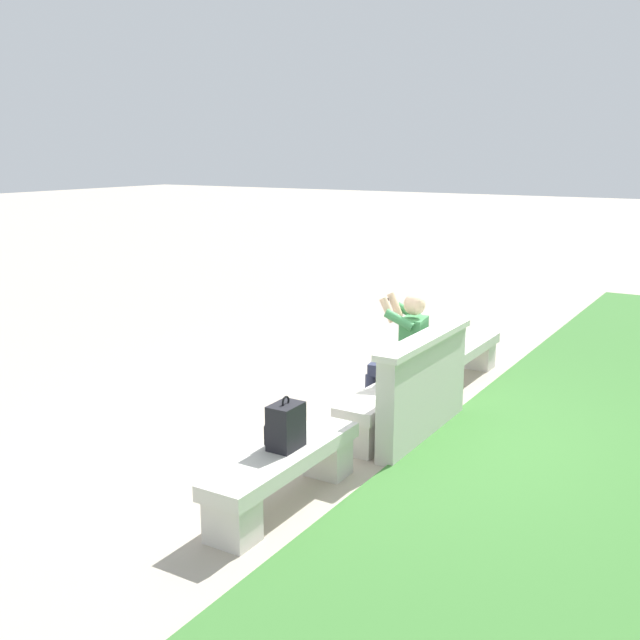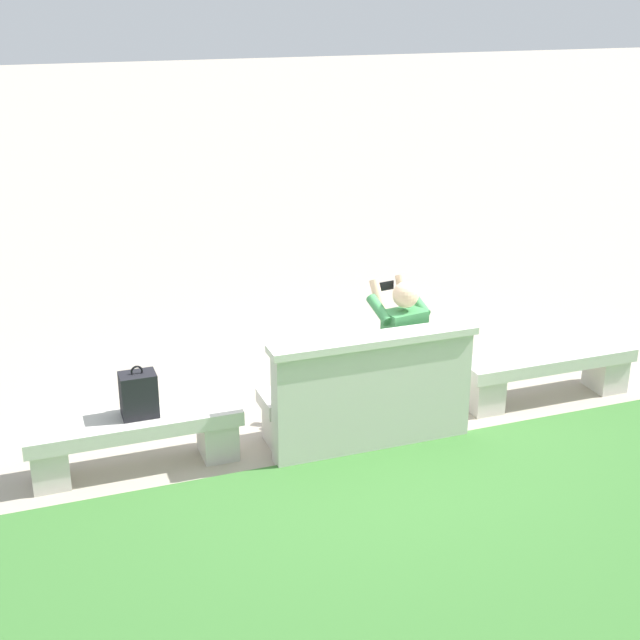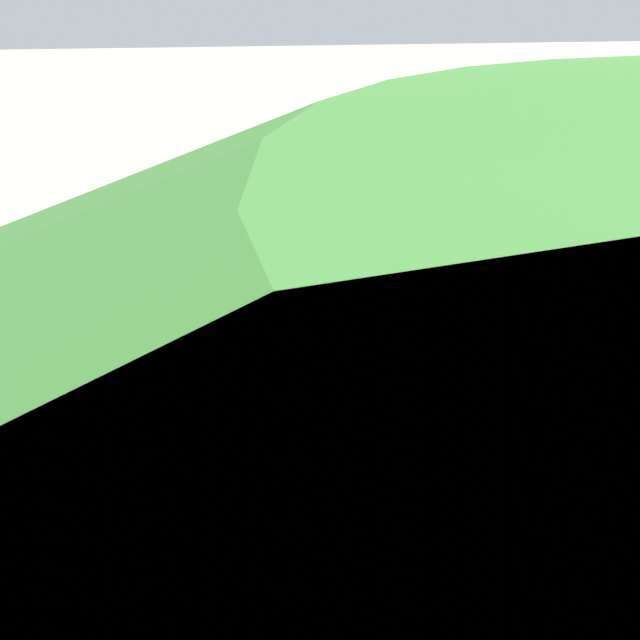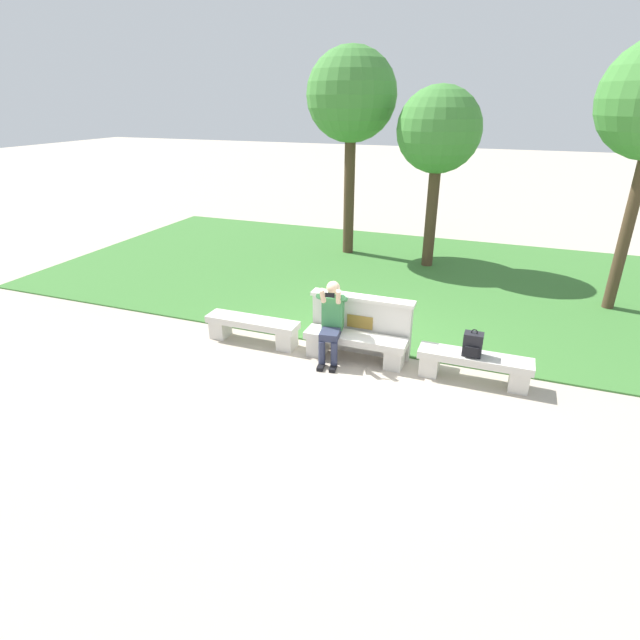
# 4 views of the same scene
# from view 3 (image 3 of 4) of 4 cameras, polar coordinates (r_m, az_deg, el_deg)

# --- Properties ---
(ground_plane) EXTENTS (80.00, 80.00, 0.00)m
(ground_plane) POSITION_cam_3_polar(r_m,az_deg,el_deg) (7.13, -1.87, -8.02)
(ground_plane) COLOR #B2A593
(bench_main) EXTENTS (1.69, 0.40, 0.45)m
(bench_main) POSITION_cam_3_polar(r_m,az_deg,el_deg) (7.35, 12.99, -4.85)
(bench_main) COLOR beige
(bench_main) RESTS_ON ground
(bench_near) EXTENTS (1.69, 0.40, 0.45)m
(bench_near) POSITION_cam_3_polar(r_m,az_deg,el_deg) (6.96, -1.90, -6.10)
(bench_near) COLOR beige
(bench_near) RESTS_ON ground
(bench_mid) EXTENTS (1.69, 0.40, 0.45)m
(bench_mid) POSITION_cam_3_polar(r_m,az_deg,el_deg) (7.08, -17.43, -6.98)
(bench_mid) COLOR beige
(bench_mid) RESTS_ON ground
(backrest_wall_with_plaque) EXTENTS (1.74, 0.24, 1.01)m
(backrest_wall_with_plaque) POSITION_cam_3_polar(r_m,az_deg,el_deg) (6.56, -1.63, -6.20)
(backrest_wall_with_plaque) COLOR beige
(backrest_wall_with_plaque) RESTS_ON ground
(person_photographer) EXTENTS (0.51, 0.76, 1.32)m
(person_photographer) POSITION_cam_3_polar(r_m,az_deg,el_deg) (6.82, 1.19, -2.45)
(person_photographer) COLOR black
(person_photographer) RESTS_ON ground
(backpack) EXTENTS (0.28, 0.24, 0.43)m
(backpack) POSITION_cam_3_polar(r_m,az_deg,el_deg) (6.91, -17.33, -4.57)
(backpack) COLOR black
(backpack) RESTS_ON bench_mid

